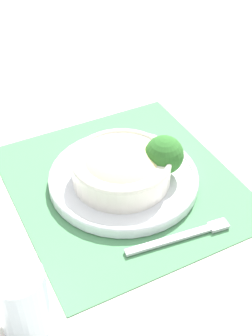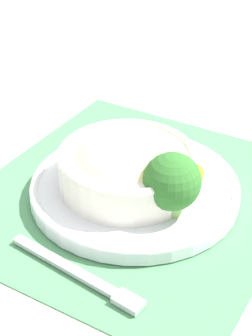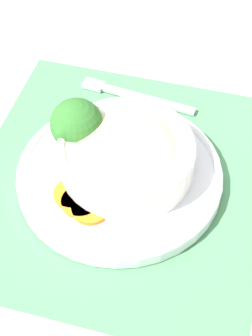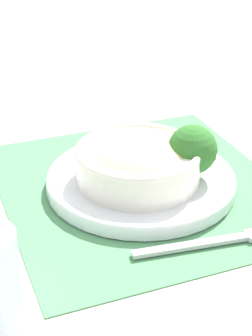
# 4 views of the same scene
# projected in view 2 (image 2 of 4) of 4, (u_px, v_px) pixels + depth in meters

# --- Properties ---
(ground_plane) EXTENTS (4.00, 4.00, 0.00)m
(ground_plane) POSITION_uv_depth(u_px,v_px,m) (135.00, 196.00, 0.75)
(ground_plane) COLOR beige
(placemat) EXTENTS (0.44, 0.41, 0.00)m
(placemat) POSITION_uv_depth(u_px,v_px,m) (135.00, 195.00, 0.75)
(placemat) COLOR #4C8C59
(placemat) RESTS_ON ground_plane
(plate) EXTENTS (0.28, 0.28, 0.02)m
(plate) POSITION_uv_depth(u_px,v_px,m) (135.00, 187.00, 0.74)
(plate) COLOR silver
(plate) RESTS_ON placemat
(bowl) EXTENTS (0.18, 0.18, 0.06)m
(bowl) POSITION_uv_depth(u_px,v_px,m) (127.00, 166.00, 0.72)
(bowl) COLOR silver
(bowl) RESTS_ON plate
(broccoli_floret) EXTENTS (0.07, 0.07, 0.08)m
(broccoli_floret) POSITION_uv_depth(u_px,v_px,m) (172.00, 182.00, 0.67)
(broccoli_floret) COLOR #84AD5B
(broccoli_floret) RESTS_ON plate
(carrot_slice_near) EXTENTS (0.05, 0.05, 0.01)m
(carrot_slice_near) POSITION_uv_depth(u_px,v_px,m) (186.00, 173.00, 0.75)
(carrot_slice_near) COLOR orange
(carrot_slice_near) RESTS_ON plate
(carrot_slice_middle) EXTENTS (0.05, 0.05, 0.01)m
(carrot_slice_middle) POSITION_uv_depth(u_px,v_px,m) (180.00, 167.00, 0.77)
(carrot_slice_middle) COLOR orange
(carrot_slice_middle) RESTS_ON plate
(carrot_slice_far) EXTENTS (0.05, 0.05, 0.01)m
(carrot_slice_far) POSITION_uv_depth(u_px,v_px,m) (171.00, 161.00, 0.78)
(carrot_slice_far) COLOR orange
(carrot_slice_far) RESTS_ON plate
(fork) EXTENTS (0.04, 0.18, 0.01)m
(fork) POSITION_uv_depth(u_px,v_px,m) (87.00, 278.00, 0.61)
(fork) COLOR #B7B7BC
(fork) RESTS_ON placemat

